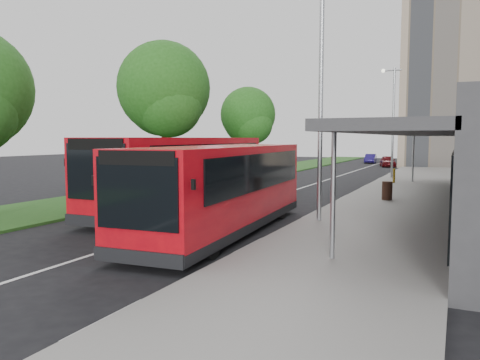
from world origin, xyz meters
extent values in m
plane|color=black|center=(0.00, 0.00, 0.00)|extent=(120.00, 120.00, 0.00)
cube|color=gray|center=(6.00, 20.00, 0.07)|extent=(5.00, 80.00, 0.15)
cube|color=#1A4315|center=(-7.00, 20.00, 0.05)|extent=(5.00, 80.00, 0.10)
cube|color=silver|center=(0.00, 15.00, 0.01)|extent=(0.12, 70.00, 0.01)
cube|color=silver|center=(3.30, -8.00, 0.01)|extent=(0.12, 2.00, 0.01)
cube|color=silver|center=(3.30, -2.00, 0.01)|extent=(0.12, 2.00, 0.01)
cube|color=silver|center=(3.30, 4.00, 0.01)|extent=(0.12, 2.00, 0.01)
cube|color=silver|center=(3.30, 10.00, 0.01)|extent=(0.12, 2.00, 0.01)
cube|color=silver|center=(3.30, 16.00, 0.01)|extent=(0.12, 2.00, 0.01)
cube|color=silver|center=(3.30, 22.00, 0.01)|extent=(0.12, 2.00, 0.01)
cube|color=silver|center=(3.30, 28.00, 0.01)|extent=(0.12, 2.00, 0.01)
cube|color=silver|center=(3.30, 34.00, 0.01)|extent=(0.12, 2.00, 0.01)
cube|color=silver|center=(3.30, 40.00, 0.01)|extent=(0.12, 2.00, 0.01)
cube|color=silver|center=(3.30, 46.00, 0.01)|extent=(0.12, 2.00, 0.01)
cube|color=black|center=(8.48, 8.00, 1.60)|extent=(0.06, 24.00, 2.20)
cube|color=#313133|center=(7.20, 8.00, 3.30)|extent=(2.80, 26.00, 0.25)
cylinder|color=#95999E|center=(5.90, -3.00, 1.65)|extent=(0.12, 0.12, 3.30)
cylinder|color=#95999E|center=(5.90, 19.00, 1.65)|extent=(0.12, 0.12, 3.30)
cylinder|color=#322214|center=(-7.00, 9.00, 2.11)|extent=(0.36, 0.36, 4.21)
sphere|color=#1F5215|center=(-7.00, 9.00, 5.94)|extent=(5.36, 5.36, 5.36)
sphere|color=#1F5215|center=(-6.40, 8.60, 4.98)|extent=(3.83, 3.83, 3.83)
sphere|color=#1F5215|center=(-7.50, 9.50, 5.27)|extent=(4.21, 4.21, 4.21)
cylinder|color=#322214|center=(-7.00, 21.00, 1.76)|extent=(0.36, 0.36, 3.51)
sphere|color=#1F5215|center=(-7.00, 21.00, 4.95)|extent=(4.47, 4.47, 4.47)
sphere|color=#1F5215|center=(-6.40, 20.60, 4.15)|extent=(3.19, 3.19, 3.19)
sphere|color=#1F5215|center=(-7.50, 21.50, 4.39)|extent=(3.51, 3.51, 3.51)
cylinder|color=#95999E|center=(4.20, 2.00, 4.15)|extent=(0.16, 0.16, 8.00)
cylinder|color=#95999E|center=(4.20, 22.00, 4.15)|extent=(0.16, 0.16, 8.00)
cylinder|color=#95999E|center=(4.00, 22.00, 7.95)|extent=(1.40, 0.10, 0.10)
sphere|color=silver|center=(3.40, 22.00, 7.95)|extent=(0.28, 0.28, 0.28)
cube|color=red|center=(1.82, -0.75, 1.56)|extent=(2.98, 9.90, 2.46)
cube|color=black|center=(1.82, -0.75, 0.35)|extent=(3.00, 9.92, 0.28)
cube|color=black|center=(2.15, -5.64, 1.81)|extent=(2.09, 0.19, 1.63)
cube|color=black|center=(1.49, 4.15, 1.95)|extent=(2.04, 0.19, 1.21)
cube|color=black|center=(0.62, -0.55, 2.00)|extent=(0.62, 8.36, 1.12)
cube|color=black|center=(2.98, -0.39, 2.00)|extent=(0.62, 8.36, 1.12)
cube|color=black|center=(2.15, -5.65, 0.37)|extent=(2.33, 0.24, 0.33)
cube|color=black|center=(2.15, -5.65, 2.60)|extent=(1.95, 0.17, 0.33)
cube|color=black|center=(0.84, -5.52, 2.05)|extent=(0.09, 0.09, 0.23)
cube|color=black|center=(3.43, -5.34, 2.05)|extent=(0.09, 0.09, 0.23)
cylinder|color=black|center=(1.06, -3.97, 0.42)|extent=(0.33, 0.85, 0.84)
cylinder|color=black|center=(3.01, -3.84, 0.42)|extent=(0.33, 0.85, 0.84)
cylinder|color=black|center=(0.63, 2.34, 0.42)|extent=(0.33, 0.85, 0.84)
cylinder|color=black|center=(2.58, 2.47, 0.42)|extent=(0.33, 0.85, 0.84)
cube|color=red|center=(-1.79, 2.68, 1.71)|extent=(2.80, 10.76, 2.70)
cube|color=black|center=(-1.79, 2.68, 0.39)|extent=(2.82, 10.78, 0.31)
cube|color=black|center=(-1.66, -2.69, 1.99)|extent=(2.29, 0.10, 1.78)
cube|color=black|center=(-1.92, 8.05, 2.14)|extent=(2.24, 0.10, 1.33)
cube|color=black|center=(-3.09, 2.96, 2.19)|extent=(0.27, 9.18, 1.22)
cube|color=black|center=(-0.50, 3.02, 2.19)|extent=(0.27, 9.18, 1.22)
cube|color=black|center=(-1.66, -2.70, 0.41)|extent=(2.55, 0.14, 0.36)
cube|color=black|center=(-1.66, -2.70, 2.86)|extent=(2.14, 0.09, 0.36)
cube|color=black|center=(-3.10, -2.50, 2.24)|extent=(0.08, 0.08, 0.25)
cube|color=black|center=(-0.24, -2.43, 2.24)|extent=(0.08, 0.08, 0.25)
cylinder|color=black|center=(-2.78, -0.81, 0.46)|extent=(0.33, 0.92, 0.92)
cylinder|color=black|center=(-0.64, -0.76, 0.46)|extent=(0.33, 0.92, 0.92)
cylinder|color=black|center=(-2.94, 6.12, 0.46)|extent=(0.33, 0.92, 0.92)
cylinder|color=black|center=(-0.80, 6.17, 0.46)|extent=(0.33, 0.92, 0.92)
cylinder|color=#351E15|center=(5.63, 8.70, 0.58)|extent=(0.50, 0.50, 0.86)
cylinder|color=#DE9E0B|center=(4.88, 17.67, 0.61)|extent=(0.15, 0.15, 0.92)
imported|color=#550C10|center=(1.88, 37.54, 0.61)|extent=(2.23, 3.79, 1.21)
imported|color=navy|center=(-1.02, 44.31, 0.56)|extent=(1.39, 3.46, 1.12)
camera|label=1|loc=(8.55, -13.97, 3.04)|focal=35.00mm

